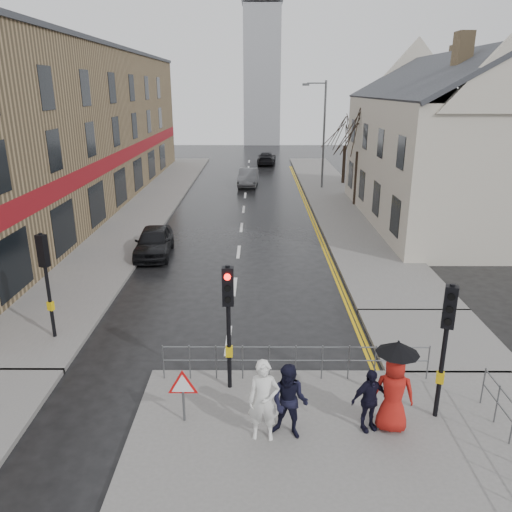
{
  "coord_description": "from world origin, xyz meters",
  "views": [
    {
      "loc": [
        0.93,
        -11.14,
        7.61
      ],
      "look_at": [
        0.87,
        5.37,
        2.03
      ],
      "focal_mm": 35.0,
      "sensor_mm": 36.0,
      "label": 1
    }
  ],
  "objects_px": {
    "pedestrian_with_umbrella": "(394,384)",
    "car_mid": "(248,177)",
    "pedestrian_a": "(264,401)",
    "pedestrian_b": "(290,402)",
    "pedestrian_d": "(369,400)",
    "car_parked": "(154,242)"
  },
  "relations": [
    {
      "from": "pedestrian_a",
      "to": "pedestrian_b",
      "type": "bearing_deg",
      "value": 9.07
    },
    {
      "from": "pedestrian_d",
      "to": "car_parked",
      "type": "bearing_deg",
      "value": 100.04
    },
    {
      "from": "pedestrian_b",
      "to": "car_mid",
      "type": "relative_size",
      "value": 0.43
    },
    {
      "from": "pedestrian_a",
      "to": "car_mid",
      "type": "height_order",
      "value": "pedestrian_a"
    },
    {
      "from": "pedestrian_a",
      "to": "pedestrian_with_umbrella",
      "type": "height_order",
      "value": "pedestrian_with_umbrella"
    },
    {
      "from": "pedestrian_a",
      "to": "pedestrian_with_umbrella",
      "type": "xyz_separation_m",
      "value": [
        2.94,
        0.33,
        0.21
      ]
    },
    {
      "from": "pedestrian_with_umbrella",
      "to": "car_mid",
      "type": "relative_size",
      "value": 0.54
    },
    {
      "from": "pedestrian_a",
      "to": "pedestrian_d",
      "type": "distance_m",
      "value": 2.42
    },
    {
      "from": "pedestrian_with_umbrella",
      "to": "car_mid",
      "type": "height_order",
      "value": "pedestrian_with_umbrella"
    },
    {
      "from": "car_mid",
      "to": "pedestrian_d",
      "type": "bearing_deg",
      "value": -80.61
    },
    {
      "from": "pedestrian_d",
      "to": "car_mid",
      "type": "xyz_separation_m",
      "value": [
        -3.31,
        30.86,
        -0.22
      ]
    },
    {
      "from": "pedestrian_a",
      "to": "pedestrian_b",
      "type": "xyz_separation_m",
      "value": [
        0.57,
        0.07,
        -0.07
      ]
    },
    {
      "from": "pedestrian_b",
      "to": "car_parked",
      "type": "relative_size",
      "value": 0.44
    },
    {
      "from": "car_parked",
      "to": "pedestrian_with_umbrella",
      "type": "bearing_deg",
      "value": -61.72
    },
    {
      "from": "pedestrian_b",
      "to": "pedestrian_with_umbrella",
      "type": "distance_m",
      "value": 2.39
    },
    {
      "from": "pedestrian_with_umbrella",
      "to": "car_mid",
      "type": "distance_m",
      "value": 31.09
    },
    {
      "from": "pedestrian_a",
      "to": "pedestrian_with_umbrella",
      "type": "distance_m",
      "value": 2.96
    },
    {
      "from": "pedestrian_a",
      "to": "pedestrian_b",
      "type": "relative_size",
      "value": 1.08
    },
    {
      "from": "car_mid",
      "to": "pedestrian_b",
      "type": "bearing_deg",
      "value": -83.99
    },
    {
      "from": "pedestrian_a",
      "to": "car_parked",
      "type": "bearing_deg",
      "value": 113.45
    },
    {
      "from": "pedestrian_d",
      "to": "pedestrian_a",
      "type": "bearing_deg",
      "value": 167.71
    },
    {
      "from": "pedestrian_a",
      "to": "pedestrian_d",
      "type": "bearing_deg",
      "value": 10.16
    }
  ]
}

